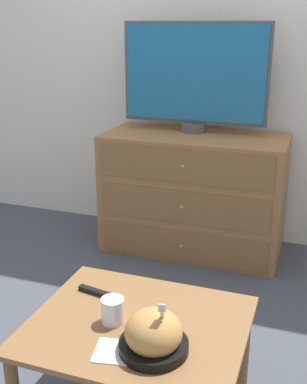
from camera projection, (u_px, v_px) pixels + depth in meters
The scene contains 9 objects.
ground_plane at pixel (197, 230), 3.52m from camera, with size 12.00×12.00×0.00m, color #474C56.
wall_back at pixel (204, 45), 3.11m from camera, with size 12.00×0.05×2.60m.
dresser at pixel (193, 194), 3.12m from camera, with size 1.14×0.54×0.77m.
tv at pixel (195, 76), 2.98m from camera, with size 0.92×0.16×0.67m.
coffee_table at pixel (138, 340), 1.69m from camera, with size 0.75×0.62×0.44m.
takeout_bowl at pixel (154, 335), 1.51m from camera, with size 0.22×0.22×0.19m.
drink_cup at pixel (113, 312), 1.66m from camera, with size 0.08×0.08×0.09m.
napkin at pixel (114, 351), 1.52m from camera, with size 0.15×0.15×0.00m.
remote_control at pixel (96, 292), 1.84m from camera, with size 0.16×0.05×0.02m.
Camera 1 is at (0.77, -3.15, 1.43)m, focal length 45.00 mm.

